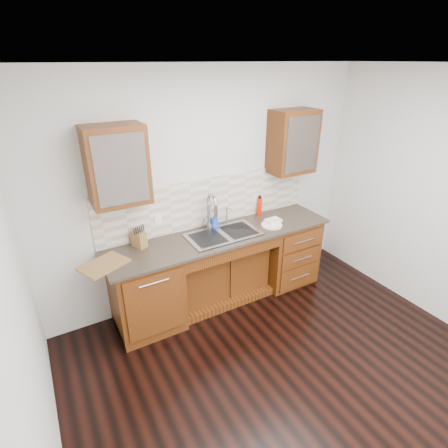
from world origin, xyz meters
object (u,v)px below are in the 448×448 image
knife_block (139,239)px  soap_bottle (215,220)px  plate (272,225)px  water_bottle (259,207)px  cutting_board (104,265)px

knife_block → soap_bottle: bearing=-20.2°
soap_bottle → knife_block: 0.93m
plate → water_bottle: bearing=81.4°
knife_block → water_bottle: bearing=-20.7°
water_bottle → cutting_board: water_bottle is taller
water_bottle → cutting_board: (-2.01, -0.27, -0.11)m
water_bottle → knife_block: size_ratio=1.29×
water_bottle → plate: 0.36m
cutting_board → water_bottle: bearing=7.5°
water_bottle → knife_block: 1.59m
knife_block → cutting_board: knife_block is taller
water_bottle → plate: (-0.05, -0.34, -0.11)m
plate → knife_block: knife_block is taller
cutting_board → plate: bearing=-2.2°
soap_bottle → cutting_board: bearing=-163.5°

